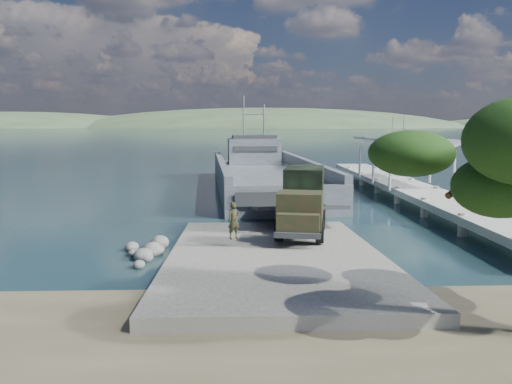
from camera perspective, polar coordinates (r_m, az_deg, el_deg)
name	(u,v)px	position (r m, az deg, el deg)	size (l,w,h in m)	color
ground	(273,256)	(25.20, 2.00, -7.34)	(1400.00, 1400.00, 0.00)	#1B3942
boat_ramp	(275,257)	(24.17, 2.17, -7.40)	(10.00, 18.00, 0.50)	#66665D
shoreline_rocks	(151,255)	(26.00, -11.95, -7.03)	(3.20, 5.60, 0.90)	#575754
distant_headlands	(282,128)	(586.56, 3.01, 7.37)	(1000.00, 240.00, 48.00)	#3A4F31
pier	(406,180)	(45.75, 16.75, 1.32)	(6.40, 44.00, 6.10)	#96978E
landing_craft	(264,181)	(49.33, 0.93, 1.26)	(11.02, 35.92, 10.53)	#474E54
military_truck	(303,201)	(28.30, 5.37, -1.00)	(3.69, 7.88, 3.52)	black
soldier	(234,228)	(24.90, -2.54, -4.15)	(0.68, 0.45, 1.86)	black
sailboat_near	(402,175)	(62.00, 16.30, 1.90)	(3.61, 6.44, 7.53)	silver
sailboat_far	(391,175)	(61.00, 15.19, 1.84)	(2.94, 6.34, 7.45)	silver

